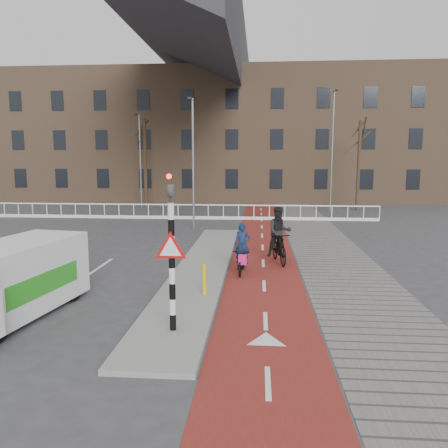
{
  "coord_description": "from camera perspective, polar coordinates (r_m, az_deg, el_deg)",
  "views": [
    {
      "loc": [
        1.3,
        -11.28,
        3.95
      ],
      "look_at": [
        -0.0,
        5.0,
        1.5
      ],
      "focal_mm": 35.0,
      "sensor_mm": 36.0,
      "label": 1
    }
  ],
  "objects": [
    {
      "name": "streetlight_near",
      "position": [
        24.73,
        -4.05,
        7.74
      ],
      "size": [
        0.12,
        0.12,
        7.24
      ],
      "primitive_type": "cylinder",
      "color": "slate",
      "rests_on": "ground"
    },
    {
      "name": "sidewalk",
      "position": [
        21.85,
        12.39,
        -2.07
      ],
      "size": [
        3.0,
        60.0,
        0.01
      ],
      "primitive_type": "cube",
      "color": "slate",
      "rests_on": "ground"
    },
    {
      "name": "cyclist_far",
      "position": [
        16.65,
        7.21,
        -2.08
      ],
      "size": [
        1.06,
        2.12,
        2.17
      ],
      "rotation": [
        0.0,
        0.0,
        0.2
      ],
      "color": "black",
      "rests_on": "bike_lane"
    },
    {
      "name": "ground",
      "position": [
        12.02,
        -1.92,
        -10.65
      ],
      "size": [
        120.0,
        120.0,
        0.0
      ],
      "primitive_type": "plane",
      "color": "#38383A",
      "rests_on": "ground"
    },
    {
      "name": "bike_lane",
      "position": [
        21.65,
        5.02,
        -2.0
      ],
      "size": [
        2.5,
        60.0,
        0.01
      ],
      "primitive_type": "cube",
      "color": "maroon",
      "rests_on": "ground"
    },
    {
      "name": "tree_mid",
      "position": [
        36.6,
        -10.25,
        7.81
      ],
      "size": [
        0.28,
        0.28,
        7.15
      ],
      "primitive_type": "cylinder",
      "color": "black",
      "rests_on": "ground"
    },
    {
      "name": "traffic_signal",
      "position": [
        9.65,
        -6.88,
        -3.25
      ],
      "size": [
        0.8,
        0.8,
        3.68
      ],
      "color": "black",
      "rests_on": "curb_island"
    },
    {
      "name": "cyclist_near",
      "position": [
        15.16,
        2.4,
        -4.27
      ],
      "size": [
        0.67,
        1.68,
        1.75
      ],
      "rotation": [
        0.0,
        0.0,
        -0.06
      ],
      "color": "black",
      "rests_on": "bike_lane"
    },
    {
      "name": "streetlight_left",
      "position": [
        36.02,
        -10.87,
        8.02
      ],
      "size": [
        0.12,
        0.12,
        7.45
      ],
      "primitive_type": "cylinder",
      "color": "slate",
      "rests_on": "ground"
    },
    {
      "name": "townhouse_row",
      "position": [
        43.67,
        -1.14,
        13.61
      ],
      "size": [
        46.0,
        10.0,
        15.9
      ],
      "color": "#7F6047",
      "rests_on": "ground"
    },
    {
      "name": "van",
      "position": [
        12.16,
        -26.06,
        -6.49
      ],
      "size": [
        2.39,
        4.55,
        1.86
      ],
      "rotation": [
        0.0,
        0.0,
        -0.16
      ],
      "color": "silver",
      "rests_on": "ground"
    },
    {
      "name": "streetlight_right",
      "position": [
        33.39,
        13.94,
        9.11
      ],
      "size": [
        0.12,
        0.12,
        8.86
      ],
      "primitive_type": "cylinder",
      "color": "slate",
      "rests_on": "ground"
    },
    {
      "name": "tree_right",
      "position": [
        35.04,
        17.15,
        7.25
      ],
      "size": [
        0.22,
        0.22,
        6.79
      ],
      "primitive_type": "cylinder",
      "color": "black",
      "rests_on": "ground"
    },
    {
      "name": "curb_island",
      "position": [
        15.9,
        -2.81,
        -5.65
      ],
      "size": [
        1.8,
        16.0,
        0.12
      ],
      "primitive_type": "cube",
      "color": "gray",
      "rests_on": "ground"
    },
    {
      "name": "bollard",
      "position": [
        12.51,
        -2.58,
        -7.17
      ],
      "size": [
        0.12,
        0.12,
        0.9
      ],
      "primitive_type": "cylinder",
      "color": "#DDB40C",
      "rests_on": "curb_island"
    },
    {
      "name": "railing",
      "position": [
        29.2,
        -7.93,
        1.28
      ],
      "size": [
        28.0,
        0.1,
        0.99
      ],
      "color": "silver",
      "rests_on": "ground"
    }
  ]
}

